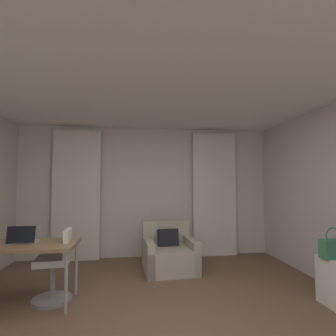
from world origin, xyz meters
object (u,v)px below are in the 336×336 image
laptop (23,239)px  handbag_primary (333,248)px  desk (13,249)px  armchair (169,254)px  desk_chair (56,269)px

laptop → handbag_primary: 3.78m
desk → handbag_primary: 3.87m
handbag_primary → desk: bearing=172.6°
desk → laptop: 0.15m
armchair → handbag_primary: bearing=-41.8°
armchair → handbag_primary: (1.79, -1.60, 0.43)m
laptop → handbag_primary: bearing=-8.1°
desk → desk_chair: bearing=11.8°
armchair → desk_chair: bearing=-147.4°
desk → desk_chair: 0.57m
armchair → laptop: laptop is taller
desk → laptop: size_ratio=4.46×
laptop → handbag_primary: size_ratio=0.90×
armchair → laptop: bearing=-151.3°
desk_chair → handbag_primary: size_ratio=2.39×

